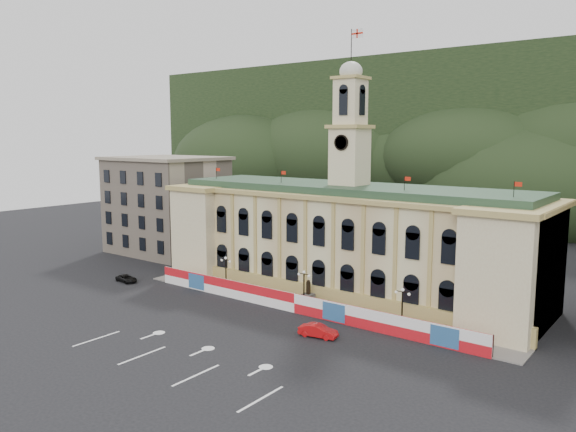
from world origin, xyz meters
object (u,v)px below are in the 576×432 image
Objects in this scene: lamp_center at (304,286)px; red_sedan at (318,331)px; statue at (308,298)px; black_suv at (127,278)px.

lamp_center is 10.79m from red_sedan.
statue is 0.72× the size of lamp_center.
black_suv is (-30.00, -6.55, -0.63)m from statue.
statue reaches higher than red_sedan.
red_sedan is at bearing -86.47° from black_suv.
statue is 11.28m from red_sedan.
statue is at bearing -71.16° from black_suv.
black_suv is (-37.39, 1.96, -0.17)m from red_sedan.
lamp_center reaches higher than statue.
black_suv is at bearing -169.52° from lamp_center.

